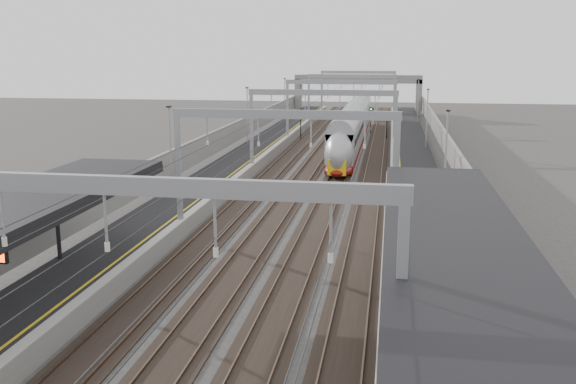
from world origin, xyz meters
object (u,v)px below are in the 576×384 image
(signal_green, at_px, (301,121))
(train, at_px, (352,129))
(bench, at_px, (455,279))
(overbridge, at_px, (358,84))

(signal_green, bearing_deg, train, -33.53)
(train, relative_size, bench, 26.05)
(train, distance_m, signal_green, 8.05)
(overbridge, height_order, train, overbridge)
(train, bearing_deg, bench, -81.52)
(train, bearing_deg, overbridge, 92.21)
(overbridge, height_order, signal_green, overbridge)
(bench, distance_m, signal_green, 54.86)
(overbridge, xyz_separation_m, train, (1.50, -38.89, -3.35))
(train, relative_size, signal_green, 13.16)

